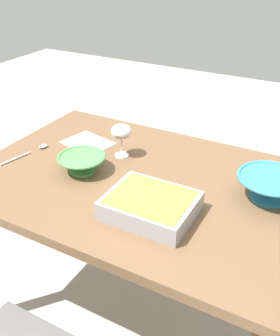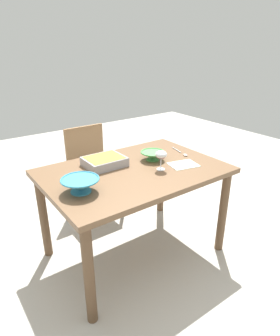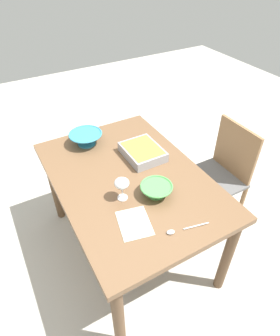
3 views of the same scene
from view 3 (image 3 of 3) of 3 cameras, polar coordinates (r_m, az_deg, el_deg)
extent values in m
plane|color=#B2ADA3|center=(2.45, -1.78, -15.26)|extent=(8.00, 8.00, 0.00)
cube|color=brown|center=(1.89, -2.22, -2.11)|extent=(1.35, 0.92, 0.04)
cylinder|color=brown|center=(2.04, 17.03, -16.43)|extent=(0.07, 0.07, 0.72)
cylinder|color=brown|center=(2.69, -0.59, 2.09)|extent=(0.07, 0.07, 0.72)
cylinder|color=brown|center=(1.78, -4.33, -27.72)|extent=(0.07, 0.07, 0.72)
cylinder|color=brown|center=(2.50, -16.78, -3.47)|extent=(0.07, 0.07, 0.72)
cube|color=#595959|center=(2.41, 14.24, -2.24)|extent=(0.43, 0.41, 0.02)
cube|color=olive|center=(2.39, 18.56, 3.43)|extent=(0.41, 0.02, 0.44)
cylinder|color=olive|center=(2.57, 7.42, -4.85)|extent=(0.04, 0.04, 0.43)
cylinder|color=olive|center=(2.37, 13.02, -10.60)|extent=(0.04, 0.04, 0.43)
cylinder|color=olive|center=(2.76, 13.81, -2.05)|extent=(0.04, 0.04, 0.43)
cylinder|color=olive|center=(2.58, 19.47, -7.08)|extent=(0.04, 0.04, 0.43)
cylinder|color=white|center=(1.73, -3.51, -5.92)|extent=(0.06, 0.06, 0.01)
cylinder|color=white|center=(1.70, -3.57, -4.84)|extent=(0.01, 0.01, 0.09)
ellipsoid|color=white|center=(1.65, -3.67, -3.04)|extent=(0.09, 0.09, 0.06)
ellipsoid|color=#4C0A19|center=(1.65, -3.65, -3.33)|extent=(0.08, 0.08, 0.04)
cube|color=#99999E|center=(2.02, 0.51, 3.20)|extent=(0.30, 0.24, 0.07)
cube|color=#B27A38|center=(2.01, 0.52, 3.81)|extent=(0.27, 0.22, 0.02)
cylinder|color=#4C994C|center=(1.75, 3.24, -5.20)|extent=(0.10, 0.10, 0.01)
cone|color=#4C994C|center=(1.73, 3.28, -4.40)|extent=(0.19, 0.19, 0.06)
torus|color=#4C994C|center=(1.70, 3.32, -3.67)|extent=(0.20, 0.20, 0.01)
cylinder|color=teal|center=(2.20, -10.59, 4.84)|extent=(0.13, 0.13, 0.01)
cone|color=teal|center=(2.18, -10.73, 5.81)|extent=(0.24, 0.24, 0.08)
torus|color=teal|center=(2.15, -10.86, 6.71)|extent=(0.25, 0.25, 0.01)
cylinder|color=silver|center=(1.61, 11.13, -11.28)|extent=(0.04, 0.15, 0.01)
ellipsoid|color=silver|center=(1.56, 6.15, -12.60)|extent=(0.04, 0.05, 0.01)
cube|color=#B2CCB7|center=(1.60, -1.13, -10.95)|extent=(0.25, 0.21, 0.00)
camera|label=1|loc=(2.64, 15.69, 29.38)|focal=41.41mm
camera|label=2|loc=(2.66, -55.35, 16.10)|focal=31.40mm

